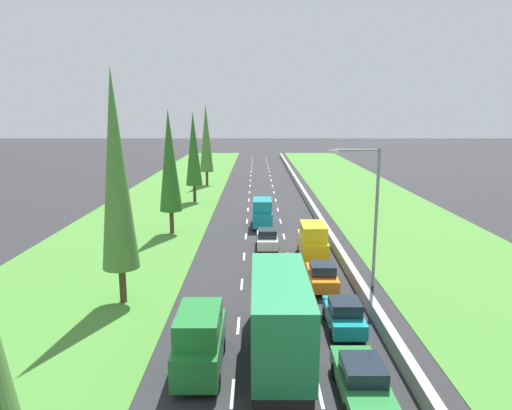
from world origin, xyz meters
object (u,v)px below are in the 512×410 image
(yellow_van_right_lane, at_px, (311,241))
(poplar_tree_fifth, at_px, (204,139))
(teal_van_centre_lane, at_px, (260,213))
(green_box_truck_centre_lane, at_px, (277,313))
(orange_hatchback_right_lane, at_px, (320,276))
(poplar_tree_fourth, at_px, (192,149))
(teal_hatchback_right_lane, at_px, (342,315))
(white_hatchback_centre_lane, at_px, (265,239))
(poplar_tree_third, at_px, (167,161))
(green_sedan_centre_lane, at_px, (269,270))
(green_van_left_lane, at_px, (198,340))
(green_sedan_right_lane_second, at_px, (360,380))
(street_light_mast, at_px, (369,208))
(poplar_tree_second, at_px, (114,172))

(yellow_van_right_lane, height_order, poplar_tree_fifth, poplar_tree_fifth)
(teal_van_centre_lane, relative_size, poplar_tree_fifth, 0.39)
(green_box_truck_centre_lane, xyz_separation_m, orange_hatchback_right_lane, (3.18, 8.52, -1.35))
(poplar_tree_fourth, bearing_deg, teal_hatchback_right_lane, -70.68)
(white_hatchback_centre_lane, height_order, poplar_tree_third, poplar_tree_third)
(green_box_truck_centre_lane, relative_size, teal_van_centre_lane, 1.92)
(poplar_tree_third, xyz_separation_m, poplar_tree_fifth, (0.20, 29.54, 0.50))
(green_sedan_centre_lane, relative_size, white_hatchback_centre_lane, 1.15)
(green_van_left_lane, bearing_deg, poplar_tree_fourth, 97.84)
(green_sedan_right_lane_second, height_order, green_sedan_centre_lane, same)
(green_box_truck_centre_lane, bearing_deg, green_van_left_lane, -163.82)
(white_hatchback_centre_lane, height_order, orange_hatchback_right_lane, same)
(green_sedan_centre_lane, height_order, poplar_tree_fourth, poplar_tree_fourth)
(green_sedan_right_lane_second, xyz_separation_m, orange_hatchback_right_lane, (0.08, 11.63, 0.02))
(street_light_mast, bearing_deg, poplar_tree_second, -170.21)
(green_van_left_lane, height_order, poplar_tree_second, poplar_tree_second)
(white_hatchback_centre_lane, bearing_deg, orange_hatchback_right_lane, -69.65)
(green_van_left_lane, bearing_deg, poplar_tree_fifth, 95.68)
(green_van_left_lane, height_order, poplar_tree_fourth, poplar_tree_fourth)
(green_box_truck_centre_lane, height_order, white_hatchback_centre_lane, green_box_truck_centre_lane)
(teal_hatchback_right_lane, bearing_deg, poplar_tree_fourth, 109.32)
(teal_hatchback_right_lane, height_order, green_van_left_lane, green_van_left_lane)
(teal_hatchback_right_lane, bearing_deg, green_van_left_lane, -151.85)
(teal_van_centre_lane, height_order, street_light_mast, street_light_mast)
(poplar_tree_fourth, distance_m, street_light_mast, 32.74)
(green_sedan_right_lane_second, xyz_separation_m, poplar_tree_second, (-12.03, 9.39, 7.04))
(poplar_tree_fourth, bearing_deg, green_van_left_lane, -82.16)
(green_van_left_lane, height_order, orange_hatchback_right_lane, green_van_left_lane)
(green_sedan_centre_lane, bearing_deg, yellow_van_right_lane, 55.53)
(poplar_tree_third, distance_m, poplar_tree_fifth, 29.54)
(teal_hatchback_right_lane, distance_m, street_light_mast, 8.05)
(green_sedan_right_lane_second, distance_m, poplar_tree_fifth, 56.62)
(teal_van_centre_lane, xyz_separation_m, poplar_tree_fourth, (-8.42, 13.00, 5.31))
(street_light_mast, bearing_deg, green_box_truck_centre_lane, -124.98)
(green_van_left_lane, xyz_separation_m, poplar_tree_third, (-5.46, 23.35, 5.40))
(green_box_truck_centre_lane, distance_m, yellow_van_right_lane, 15.03)
(green_sedan_centre_lane, bearing_deg, poplar_tree_fourth, 107.33)
(poplar_tree_second, xyz_separation_m, street_light_mast, (15.16, 2.62, -2.62))
(green_van_left_lane, distance_m, teal_van_centre_lane, 26.12)
(yellow_van_right_lane, bearing_deg, teal_hatchback_right_lane, -89.13)
(teal_hatchback_right_lane, distance_m, poplar_tree_fifth, 51.07)
(teal_van_centre_lane, bearing_deg, yellow_van_right_lane, -70.05)
(green_van_left_lane, relative_size, orange_hatchback_right_lane, 1.26)
(green_sedan_centre_lane, bearing_deg, poplar_tree_third, 125.20)
(orange_hatchback_right_lane, bearing_deg, green_box_truck_centre_lane, -110.50)
(poplar_tree_third, bearing_deg, street_light_mast, -41.57)
(poplar_tree_fifth, xyz_separation_m, street_light_mast, (14.96, -42.98, -2.07))
(white_hatchback_centre_lane, xyz_separation_m, poplar_tree_third, (-8.83, 4.95, 5.96))
(green_sedan_centre_lane, xyz_separation_m, white_hatchback_centre_lane, (-0.06, 7.66, 0.02))
(green_sedan_right_lane_second, height_order, white_hatchback_centre_lane, white_hatchback_centre_lane)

